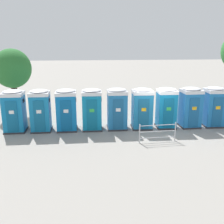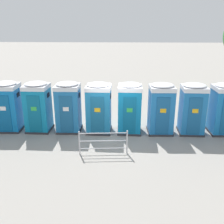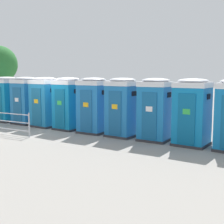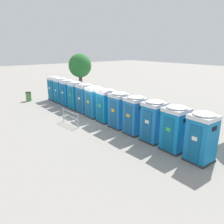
{
  "view_description": "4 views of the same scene",
  "coord_description": "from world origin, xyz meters",
  "views": [
    {
      "loc": [
        -4.06,
        -15.14,
        5.3
      ],
      "look_at": [
        -2.62,
        0.33,
        1.07
      ],
      "focal_mm": 42.0,
      "sensor_mm": 36.0,
      "label": 1
    },
    {
      "loc": [
        0.34,
        -12.07,
        5.34
      ],
      "look_at": [
        -0.11,
        0.33,
        1.03
      ],
      "focal_mm": 42.0,
      "sensor_mm": 36.0,
      "label": 2
    },
    {
      "loc": [
        10.79,
        -11.11,
        2.73
      ],
      "look_at": [
        3.3,
        0.32,
        1.03
      ],
      "focal_mm": 50.0,
      "sensor_mm": 36.0,
      "label": 3
    },
    {
      "loc": [
        13.43,
        -9.24,
        5.45
      ],
      "look_at": [
        1.43,
        0.32,
        0.91
      ],
      "focal_mm": 35.0,
      "sensor_mm": 36.0,
      "label": 4
    }
  ],
  "objects": [
    {
      "name": "portapotty_8",
      "position": [
        3.85,
        0.29,
        1.28
      ],
      "size": [
        1.22,
        1.23,
        2.54
      ],
      "color": "#2D2D33",
      "rests_on": "ground"
    },
    {
      "name": "portapotty_9",
      "position": [
        5.39,
        0.32,
        1.28
      ],
      "size": [
        1.23,
        1.23,
        2.54
      ],
      "color": "#2D2D33",
      "rests_on": "ground"
    },
    {
      "name": "portapotty_6",
      "position": [
        0.77,
        0.29,
        1.28
      ],
      "size": [
        1.21,
        1.24,
        2.54
      ],
      "color": "#2D2D33",
      "rests_on": "ground"
    },
    {
      "name": "ground_plane",
      "position": [
        0.0,
        0.0,
        0.0
      ],
      "size": [
        120.0,
        120.0,
        0.0
      ],
      "primitive_type": "plane",
      "color": "gray"
    },
    {
      "name": "portapotty_10",
      "position": [
        6.93,
        0.28,
        1.28
      ],
      "size": [
        1.26,
        1.22,
        2.54
      ],
      "color": "#2D2D33",
      "rests_on": "ground"
    },
    {
      "name": "portapotty_4",
      "position": [
        -2.31,
        0.34,
        1.28
      ],
      "size": [
        1.2,
        1.21,
        2.54
      ],
      "color": "#2D2D33",
      "rests_on": "ground"
    },
    {
      "name": "portapotty_3",
      "position": [
        -3.85,
        0.33,
        1.28
      ],
      "size": [
        1.22,
        1.23,
        2.54
      ],
      "color": "#2D2D33",
      "rests_on": "ground"
    },
    {
      "name": "portapotty_7",
      "position": [
        2.31,
        0.27,
        1.28
      ],
      "size": [
        1.24,
        1.23,
        2.54
      ],
      "color": "#2D2D33",
      "rests_on": "ground"
    },
    {
      "name": "event_barrier",
      "position": [
        -0.39,
        -2.13,
        0.57
      ],
      "size": [
        2.05,
        0.21,
        1.05
      ],
      "color": "#B7B7BC",
      "rests_on": "ground"
    },
    {
      "name": "portapotty_5",
      "position": [
        -0.77,
        0.27,
        1.28
      ],
      "size": [
        1.26,
        1.23,
        2.54
      ],
      "color": "#2D2D33",
      "rests_on": "ground"
    }
  ]
}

